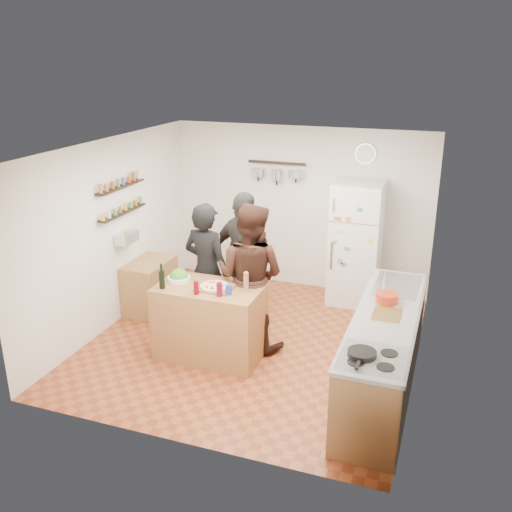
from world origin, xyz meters
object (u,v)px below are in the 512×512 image
at_px(fridge, 356,243).
at_px(pepper_mill, 246,283).
at_px(salad_bowl, 179,279).
at_px(salt_canister, 229,290).
at_px(person_left, 207,270).
at_px(red_bowl, 387,298).
at_px(skillet, 362,354).
at_px(wall_clock, 365,154).
at_px(wine_bottle, 162,280).
at_px(person_back, 245,258).
at_px(side_table, 150,286).
at_px(prep_island, 210,322).
at_px(counter_run, 384,354).
at_px(person_center, 250,277).

bearing_deg(fridge, pepper_mill, -112.12).
height_order(salad_bowl, salt_canister, salt_canister).
height_order(person_left, red_bowl, person_left).
height_order(salad_bowl, fridge, fridge).
bearing_deg(skillet, pepper_mill, 144.95).
relative_size(red_bowl, wall_clock, 0.82).
height_order(wine_bottle, red_bowl, wine_bottle).
bearing_deg(skillet, person_back, 132.80).
bearing_deg(side_table, person_left, -19.76).
bearing_deg(pepper_mill, person_left, 146.28).
height_order(person_left, side_table, person_left).
height_order(salad_bowl, pepper_mill, pepper_mill).
relative_size(pepper_mill, side_table, 0.24).
relative_size(prep_island, wine_bottle, 5.82).
distance_m(person_left, wall_clock, 2.87).
xyz_separation_m(prep_island, salad_bowl, (-0.42, 0.05, 0.48)).
bearing_deg(prep_island, side_table, 145.81).
distance_m(person_back, red_bowl, 2.16).
distance_m(prep_island, red_bowl, 2.11).
height_order(wine_bottle, skillet, wine_bottle).
height_order(pepper_mill, fridge, fridge).
xyz_separation_m(counter_run, fridge, (-0.75, 2.30, 0.45)).
relative_size(salad_bowl, person_back, 0.15).
distance_m(wine_bottle, person_back, 1.41).
relative_size(person_center, counter_run, 0.71).
xyz_separation_m(salad_bowl, pepper_mill, (0.87, 0.00, 0.07)).
relative_size(person_center, person_back, 1.02).
height_order(wine_bottle, side_table, wine_bottle).
bearing_deg(red_bowl, person_center, 173.94).
xyz_separation_m(person_left, person_back, (0.31, 0.54, 0.02)).
bearing_deg(prep_island, red_bowl, 7.07).
relative_size(salt_canister, counter_run, 0.04).
bearing_deg(skillet, wall_clock, 100.30).
distance_m(prep_island, salt_canister, 0.61).
bearing_deg(counter_run, prep_island, 177.87).
bearing_deg(counter_run, person_center, 163.61).
bearing_deg(pepper_mill, fridge, 67.88).
xyz_separation_m(pepper_mill, person_left, (-0.72, 0.48, -0.12)).
bearing_deg(person_center, wall_clock, -108.50).
distance_m(pepper_mill, red_bowl, 1.60).
distance_m(person_left, fridge, 2.33).
distance_m(prep_island, side_table, 1.64).
distance_m(salad_bowl, red_bowl, 2.46).
xyz_separation_m(red_bowl, side_table, (-3.39, 0.67, -0.61)).
relative_size(prep_island, side_table, 1.56).
bearing_deg(salt_canister, person_left, 131.27).
bearing_deg(prep_island, wall_clock, 62.42).
relative_size(wine_bottle, person_left, 0.12).
xyz_separation_m(salad_bowl, counter_run, (2.50, -0.13, -0.49)).
bearing_deg(prep_island, counter_run, -2.13).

